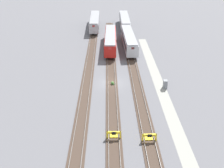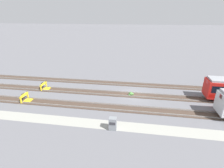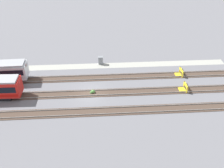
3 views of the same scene
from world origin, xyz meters
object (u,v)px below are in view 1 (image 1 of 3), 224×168
object	(u,v)px
subway_car_front_row_centre	(124,22)
subway_car_front_row_left_inner	(95,22)
electrical_cabinet	(165,84)
bumper_stop_near_inner_track	(114,134)
subway_car_front_row_leftmost	(110,40)
bumper_stop_nearest_track	(149,137)
subway_car_front_row_right_inner	(129,40)
weed_clump	(112,83)

from	to	relation	value
subway_car_front_row_centre	subway_car_front_row_left_inner	bearing A→B (deg)	89.12
electrical_cabinet	bumper_stop_near_inner_track	bearing A→B (deg)	144.89
subway_car_front_row_leftmost	bumper_stop_near_inner_track	world-z (taller)	subway_car_front_row_leftmost
subway_car_front_row_centre	bumper_stop_nearest_track	bearing A→B (deg)	179.99
subway_car_front_row_left_inner	bumper_stop_nearest_track	world-z (taller)	subway_car_front_row_left_inner
subway_car_front_row_left_inner	bumper_stop_nearest_track	xyz separation A→B (m)	(-55.81, -9.63, -1.53)
subway_car_front_row_right_inner	electrical_cabinet	world-z (taller)	subway_car_front_row_right_inner
bumper_stop_nearest_track	subway_car_front_row_right_inner	bearing A→B (deg)	0.02
subway_car_front_row_leftmost	bumper_stop_near_inner_track	distance (m)	36.43
subway_car_front_row_right_inner	subway_car_front_row_left_inner	bearing A→B (deg)	27.08
bumper_stop_nearest_track	subway_car_front_row_leftmost	bearing A→B (deg)	7.36
subway_car_front_row_leftmost	subway_car_front_row_left_inner	size ratio (longest dim) A/B	1.00
subway_car_front_row_leftmost	bumper_stop_nearest_track	bearing A→B (deg)	-172.64
subway_car_front_row_centre	bumper_stop_nearest_track	distance (m)	55.69
weed_clump	bumper_stop_nearest_track	bearing A→B (deg)	-164.14
subway_car_front_row_left_inner	subway_car_front_row_right_inner	size ratio (longest dim) A/B	1.00
bumper_stop_near_inner_track	weed_clump	xyz separation A→B (m)	(15.73, -0.15, -0.27)
bumper_stop_near_inner_track	electrical_cabinet	xyz separation A→B (m)	(14.10, -9.91, 0.29)
bumper_stop_near_inner_track	subway_car_front_row_left_inner	bearing A→B (deg)	5.00
bumper_stop_near_inner_track	electrical_cabinet	distance (m)	17.24
electrical_cabinet	weed_clump	world-z (taller)	electrical_cabinet
subway_car_front_row_leftmost	bumper_stop_near_inner_track	bearing A→B (deg)	179.97
subway_car_front_row_right_inner	bumper_stop_near_inner_track	distance (m)	36.74
subway_car_front_row_right_inner	electrical_cabinet	bearing A→B (deg)	-167.03
subway_car_front_row_centre	weed_clump	size ratio (longest dim) A/B	19.59
subway_car_front_row_left_inner	weed_clump	distance (m)	39.83
bumper_stop_nearest_track	weed_clump	world-z (taller)	bumper_stop_nearest_track
subway_car_front_row_right_inner	electrical_cabinet	distance (m)	22.92
bumper_stop_near_inner_track	bumper_stop_nearest_track	bearing A→B (deg)	-97.30
subway_car_front_row_centre	electrical_cabinet	bearing A→B (deg)	-172.89
bumper_stop_nearest_track	bumper_stop_near_inner_track	bearing A→B (deg)	82.70
bumper_stop_near_inner_track	electrical_cabinet	bearing A→B (deg)	-35.11
subway_car_front_row_leftmost	subway_car_front_row_right_inner	bearing A→B (deg)	-90.00
subway_car_front_row_centre	bumper_stop_nearest_track	xyz separation A→B (m)	(-55.66, 0.01, -1.53)
subway_car_front_row_left_inner	subway_car_front_row_right_inner	xyz separation A→B (m)	(-18.80, -9.61, 0.00)
subway_car_front_row_leftmost	weed_clump	xyz separation A→B (m)	(-20.67, -0.13, -1.80)
bumper_stop_nearest_track	weed_clump	size ratio (longest dim) A/B	2.18
bumper_stop_nearest_track	subway_car_front_row_left_inner	bearing A→B (deg)	9.79
subway_car_front_row_leftmost	weed_clump	bearing A→B (deg)	-179.63
subway_car_front_row_centre	bumper_stop_near_inner_track	size ratio (longest dim) A/B	9.00
subway_car_front_row_centre	weed_clump	distance (m)	39.64
bumper_stop_nearest_track	electrical_cabinet	distance (m)	15.58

